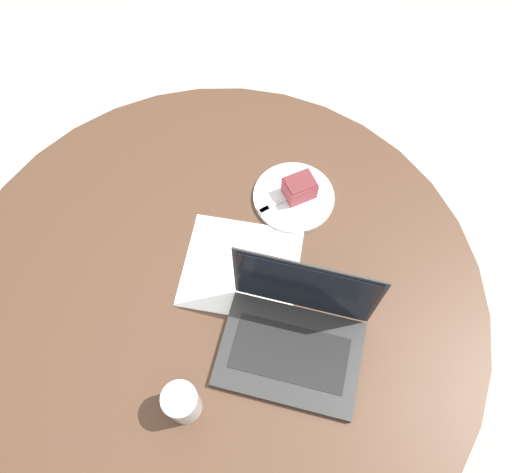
# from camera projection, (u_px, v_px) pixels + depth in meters

# --- Properties ---
(ground_plane) EXTENTS (12.00, 12.00, 0.00)m
(ground_plane) POSITION_uv_depth(u_px,v_px,m) (229.00, 360.00, 1.83)
(ground_plane) COLOR #B7AD9E
(dining_table) EXTENTS (1.32, 1.32, 0.70)m
(dining_table) POSITION_uv_depth(u_px,v_px,m) (218.00, 308.00, 1.30)
(dining_table) COLOR #4C3323
(dining_table) RESTS_ON ground_plane
(paper_document) EXTENTS (0.37, 0.36, 0.00)m
(paper_document) POSITION_uv_depth(u_px,v_px,m) (241.00, 267.00, 1.23)
(paper_document) COLOR white
(paper_document) RESTS_ON dining_table
(plate) EXTENTS (0.22, 0.22, 0.01)m
(plate) POSITION_uv_depth(u_px,v_px,m) (294.00, 197.00, 1.32)
(plate) COLOR silver
(plate) RESTS_ON dining_table
(cake_slice) EXTENTS (0.09, 0.10, 0.06)m
(cake_slice) POSITION_uv_depth(u_px,v_px,m) (300.00, 188.00, 1.29)
(cake_slice) COLOR #B74C51
(cake_slice) RESTS_ON plate
(fork) EXTENTS (0.08, 0.17, 0.00)m
(fork) POSITION_uv_depth(u_px,v_px,m) (281.00, 201.00, 1.31)
(fork) COLOR silver
(fork) RESTS_ON plate
(water_glass) EXTENTS (0.07, 0.07, 0.11)m
(water_glass) POSITION_uv_depth(u_px,v_px,m) (182.00, 403.00, 1.04)
(water_glass) COLOR silver
(water_glass) RESTS_ON dining_table
(laptop) EXTENTS (0.38, 0.34, 0.25)m
(laptop) POSITION_uv_depth(u_px,v_px,m) (294.00, 335.00, 1.11)
(laptop) COLOR #2D2D2D
(laptop) RESTS_ON dining_table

